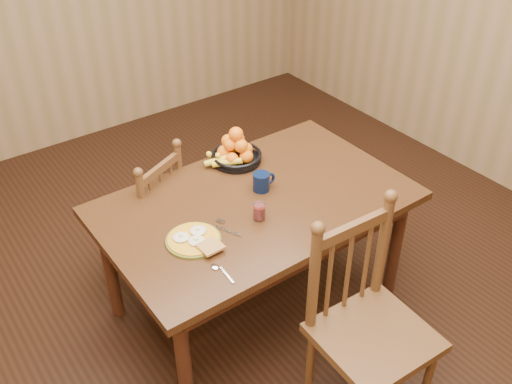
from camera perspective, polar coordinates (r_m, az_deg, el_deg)
room at (r=2.66m, az=-0.00°, el=9.71°), size 4.52×5.02×2.72m
dining_table at (r=3.02m, az=-0.00°, el=-2.09°), size 1.60×1.00×0.75m
chair_far at (r=3.41m, az=-10.83°, el=-2.58°), size 0.53×0.52×0.90m
chair_near at (r=2.68m, az=11.10°, el=-13.12°), size 0.51×0.49×1.07m
breakfast_plate at (r=2.71m, az=-6.18°, el=-4.75°), size 0.26×0.29×0.04m
fork at (r=2.78m, az=-3.07°, el=-3.58°), size 0.07×0.18×0.00m
spoon at (r=2.56m, az=-3.75°, el=-7.74°), size 0.04×0.16×0.01m
coffee_mug at (r=3.01m, az=0.60°, el=1.06°), size 0.13×0.09×0.10m
juice_glass at (r=2.81m, az=0.33°, el=-2.01°), size 0.06×0.06×0.09m
fruit_bowl at (r=3.24m, az=-2.09°, el=4.08°), size 0.32×0.29×0.22m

